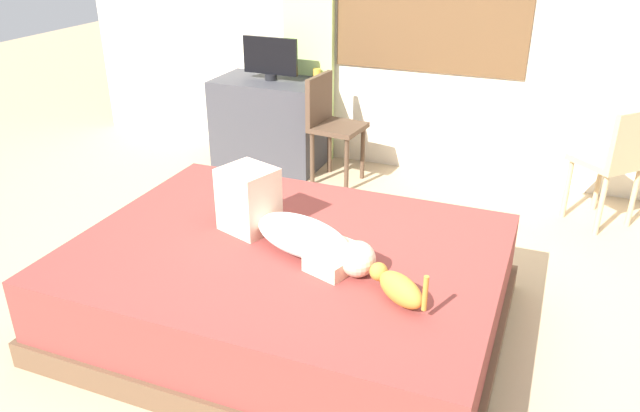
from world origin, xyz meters
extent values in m
plane|color=tan|center=(0.00, 0.00, 0.00)|extent=(16.00, 16.00, 0.00)
cube|color=brown|center=(0.02, 2.42, 1.34)|extent=(1.52, 0.02, 1.00)
cube|color=white|center=(0.02, 2.42, 1.34)|extent=(1.44, 0.02, 0.92)
cube|color=brown|center=(-0.10, -0.01, 0.07)|extent=(2.18, 1.65, 0.14)
cube|color=brown|center=(-0.10, -0.01, 0.31)|extent=(2.12, 1.60, 0.34)
ellipsoid|color=silver|center=(0.00, -0.03, 0.56)|extent=(0.61, 0.43, 0.17)
sphere|color=beige|center=(0.32, -0.14, 0.56)|extent=(0.17, 0.17, 0.17)
cube|color=beige|center=(-0.36, 0.09, 0.65)|extent=(0.32, 0.31, 0.34)
cube|color=beige|center=(0.21, -0.10, 0.52)|extent=(0.28, 0.33, 0.08)
ellipsoid|color=#C67A2D|center=(0.57, -0.28, 0.54)|extent=(0.28, 0.24, 0.13)
sphere|color=#C67A2D|center=(0.44, -0.19, 0.55)|extent=(0.08, 0.08, 0.08)
cylinder|color=#C67A2D|center=(0.69, -0.37, 0.61)|extent=(0.03, 0.03, 0.16)
cube|color=#38383D|center=(-1.22, 2.09, 0.37)|extent=(0.90, 0.56, 0.74)
cylinder|color=black|center=(-1.20, 2.09, 0.77)|extent=(0.10, 0.10, 0.05)
cube|color=black|center=(-1.20, 2.09, 0.94)|extent=(0.48, 0.04, 0.30)
cylinder|color=gold|center=(-0.87, 2.29, 0.78)|extent=(0.07, 0.07, 0.08)
cylinder|color=#4C3828|center=(-0.37, 2.05, 0.22)|extent=(0.04, 0.04, 0.44)
cylinder|color=#4C3828|center=(-0.40, 1.75, 0.22)|extent=(0.04, 0.04, 0.44)
cylinder|color=#4C3828|center=(-0.67, 2.09, 0.22)|extent=(0.04, 0.04, 0.44)
cylinder|color=#4C3828|center=(-0.70, 1.78, 0.22)|extent=(0.04, 0.04, 0.44)
cube|color=#4C3828|center=(-0.54, 1.92, 0.46)|extent=(0.42, 0.42, 0.04)
cube|color=#4C3828|center=(-0.71, 1.94, 0.67)|extent=(0.08, 0.38, 0.38)
cylinder|color=tan|center=(1.21, 1.91, 0.22)|extent=(0.04, 0.04, 0.44)
cylinder|color=tan|center=(1.42, 2.13, 0.22)|extent=(0.04, 0.04, 0.44)
cylinder|color=tan|center=(1.43, 1.70, 0.22)|extent=(0.04, 0.04, 0.44)
cylinder|color=tan|center=(1.64, 1.93, 0.22)|extent=(0.04, 0.04, 0.44)
cube|color=tan|center=(1.42, 1.92, 0.46)|extent=(0.54, 0.54, 0.04)
cube|color=tan|center=(1.55, 1.80, 0.67)|extent=(0.29, 0.30, 0.38)
cube|color=#ADCC75|center=(-0.98, 2.37, 1.29)|extent=(0.44, 0.06, 2.57)
camera|label=1|loc=(1.08, -2.49, 1.99)|focal=34.79mm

